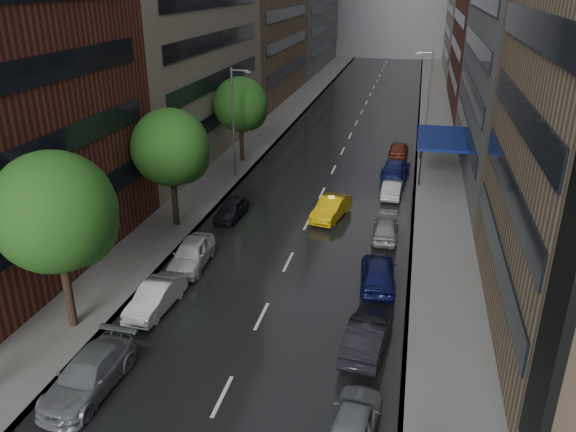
{
  "coord_description": "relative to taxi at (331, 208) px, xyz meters",
  "views": [
    {
      "loc": [
        6.61,
        -12.98,
        15.56
      ],
      "look_at": [
        0.0,
        15.95,
        3.0
      ],
      "focal_mm": 35.0,
      "sensor_mm": 36.0,
      "label": 1
    }
  ],
  "objects": [
    {
      "name": "street_lamp_left",
      "position": [
        -9.16,
        6.79,
        4.14
      ],
      "size": [
        1.74,
        0.22,
        9.0
      ],
      "color": "gray",
      "rests_on": "sidewalk_left"
    },
    {
      "name": "tree_mid",
      "position": [
        -10.04,
        -3.73,
        4.78
      ],
      "size": [
        5.07,
        5.07,
        8.08
      ],
      "color": "#382619",
      "rests_on": "ground"
    },
    {
      "name": "tree_far",
      "position": [
        -10.04,
        11.35,
        4.53
      ],
      "size": [
        4.85,
        4.85,
        7.73
      ],
      "color": "#382619",
      "rests_on": "ground"
    },
    {
      "name": "sidewalk_left",
      "position": [
        -10.44,
        26.79,
        -0.67
      ],
      "size": [
        4.0,
        140.0,
        0.15
      ],
      "primitive_type": "cube",
      "color": "gray",
      "rests_on": "ground"
    },
    {
      "name": "parked_cars_left",
      "position": [
        -6.84,
        -12.42,
        -0.01
      ],
      "size": [
        2.24,
        23.07,
        1.59
      ],
      "color": "slate",
      "rests_on": "ground"
    },
    {
      "name": "road",
      "position": [
        -1.44,
        26.79,
        -0.74
      ],
      "size": [
        14.0,
        140.0,
        0.01
      ],
      "primitive_type": "cube",
      "color": "black",
      "rests_on": "ground"
    },
    {
      "name": "sidewalk_right",
      "position": [
        7.56,
        26.79,
        -0.67
      ],
      "size": [
        4.0,
        140.0,
        0.15
      ],
      "primitive_type": "cube",
      "color": "gray",
      "rests_on": "ground"
    },
    {
      "name": "taxi",
      "position": [
        0.0,
        0.0,
        0.0
      ],
      "size": [
        2.46,
        4.78,
        1.5
      ],
      "primitive_type": "imported",
      "rotation": [
        0.0,
        0.0,
        -0.2
      ],
      "color": "gold",
      "rests_on": "ground"
    },
    {
      "name": "awning",
      "position": [
        7.54,
        11.79,
        2.38
      ],
      "size": [
        4.0,
        8.0,
        3.12
      ],
      "color": "navy",
      "rests_on": "sidewalk_right"
    },
    {
      "name": "street_lamp_right",
      "position": [
        6.28,
        21.79,
        4.14
      ],
      "size": [
        1.74,
        0.22,
        9.0
      ],
      "color": "gray",
      "rests_on": "sidewalk_right"
    },
    {
      "name": "tree_near",
      "position": [
        -10.04,
        -16.14,
        5.28
      ],
      "size": [
        5.53,
        5.53,
        8.81
      ],
      "color": "#382619",
      "rests_on": "ground"
    },
    {
      "name": "parked_cars_right",
      "position": [
        3.96,
        -2.18,
        -0.01
      ],
      "size": [
        2.55,
        40.75,
        1.59
      ],
      "color": "slate",
      "rests_on": "ground"
    }
  ]
}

